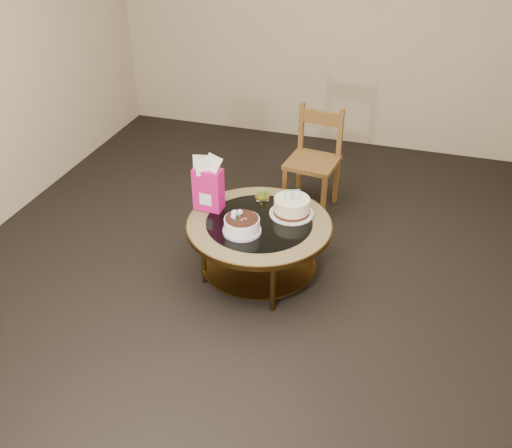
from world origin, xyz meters
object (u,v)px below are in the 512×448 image
(decorated_cake, at_px, (242,226))
(dining_chair, at_px, (314,159))
(coffee_table, at_px, (259,231))
(cream_cake, at_px, (292,207))
(gift_bag, at_px, (208,184))

(decorated_cake, xyz_separation_m, dining_chair, (0.22, 1.24, -0.07))
(coffee_table, bearing_deg, cream_cake, 40.38)
(decorated_cake, relative_size, dining_chair, 0.30)
(decorated_cake, height_order, dining_chair, dining_chair)
(gift_bag, bearing_deg, coffee_table, -5.79)
(decorated_cake, height_order, cream_cake, cream_cake)
(decorated_cake, bearing_deg, dining_chair, 79.87)
(dining_chair, bearing_deg, cream_cake, -80.53)
(decorated_cake, xyz_separation_m, gift_bag, (-0.32, 0.22, 0.15))
(decorated_cake, height_order, gift_bag, gift_bag)
(coffee_table, distance_m, decorated_cake, 0.22)
(cream_cake, bearing_deg, coffee_table, -157.90)
(cream_cake, relative_size, dining_chair, 0.36)
(decorated_cake, relative_size, cream_cake, 0.83)
(gift_bag, relative_size, dining_chair, 0.47)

